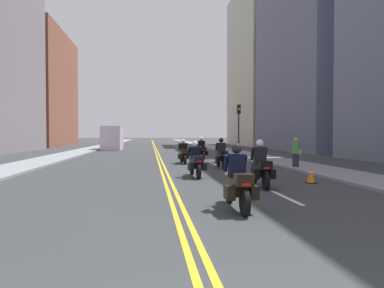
{
  "coord_description": "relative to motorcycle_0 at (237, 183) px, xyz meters",
  "views": [
    {
      "loc": [
        -0.7,
        -1.93,
        1.86
      ],
      "look_at": [
        1.8,
        19.04,
        1.28
      ],
      "focal_mm": 33.13,
      "sensor_mm": 36.0,
      "label": 1
    }
  ],
  "objects": [
    {
      "name": "ground_plane",
      "position": [
        -1.42,
        41.52,
        -0.67
      ],
      "size": [
        264.0,
        264.0,
        0.0
      ],
      "primitive_type": "plane",
      "color": "#35393B"
    },
    {
      "name": "traffic_cone_0",
      "position": [
        3.96,
        4.38,
        -0.34
      ],
      "size": [
        0.37,
        0.37,
        0.67
      ],
      "color": "black",
      "rests_on": "ground"
    },
    {
      "name": "motorcycle_1",
      "position": [
        1.73,
        3.57,
        0.02
      ],
      "size": [
        0.78,
        2.24,
        1.68
      ],
      "rotation": [
        0.0,
        0.0,
        -0.04
      ],
      "color": "black",
      "rests_on": "ground"
    },
    {
      "name": "motorcycle_0",
      "position": [
        0.0,
        0.0,
        0.0
      ],
      "size": [
        0.76,
        2.25,
        1.64
      ],
      "rotation": [
        0.0,
        0.0,
        -0.0
      ],
      "color": "black",
      "rests_on": "ground"
    },
    {
      "name": "building_left_2",
      "position": [
        -18.95,
        50.43,
        8.32
      ],
      "size": [
        7.01,
        19.48,
        17.97
      ],
      "color": "#92513C",
      "rests_on": "ground"
    },
    {
      "name": "motorcycle_4",
      "position": [
        -0.01,
        13.9,
        -0.04
      ],
      "size": [
        0.78,
        2.15,
        1.56
      ],
      "rotation": [
        0.0,
        0.0,
        0.04
      ],
      "color": "black",
      "rests_on": "ground"
    },
    {
      "name": "motorcycle_2",
      "position": [
        -0.16,
        6.71,
        -0.01
      ],
      "size": [
        0.78,
        2.27,
        1.58
      ],
      "rotation": [
        0.0,
        0.0,
        0.05
      ],
      "color": "black",
      "rests_on": "ground"
    },
    {
      "name": "centreline_yellow_inner",
      "position": [
        -1.54,
        41.52,
        -0.66
      ],
      "size": [
        0.12,
        132.0,
        0.01
      ],
      "primitive_type": "cube",
      "color": "yellow",
      "rests_on": "ground"
    },
    {
      "name": "motorcycle_5",
      "position": [
        1.65,
        17.21,
        0.01
      ],
      "size": [
        0.77,
        2.24,
        1.67
      ],
      "rotation": [
        0.0,
        0.0,
        0.03
      ],
      "color": "black",
      "rests_on": "ground"
    },
    {
      "name": "lane_dashes_white",
      "position": [
        1.84,
        22.52,
        -0.66
      ],
      "size": [
        0.14,
        56.4,
        0.01
      ],
      "color": "silver",
      "rests_on": "ground"
    },
    {
      "name": "building_right_1",
      "position": [
        17.35,
        30.72,
        11.42
      ],
      "size": [
        9.51,
        18.19,
        24.18
      ],
      "color": "slate",
      "rests_on": "ground"
    },
    {
      "name": "sidewalk_left",
      "position": [
        -9.29,
        41.52,
        -0.61
      ],
      "size": [
        2.67,
        144.0,
        0.12
      ],
      "primitive_type": "cube",
      "color": "gray",
      "rests_on": "ground"
    },
    {
      "name": "traffic_light_near",
      "position": [
        5.51,
        21.46,
        2.4
      ],
      "size": [
        0.28,
        0.38,
        4.42
      ],
      "color": "black",
      "rests_on": "ground"
    },
    {
      "name": "pedestrian_0",
      "position": [
        5.63,
        9.68,
        0.2
      ],
      "size": [
        0.45,
        0.46,
        1.68
      ],
      "rotation": [
        0.0,
        0.0,
        5.47
      ],
      "color": "#2B2633",
      "rests_on": "ground"
    },
    {
      "name": "building_right_2",
      "position": [
        17.01,
        49.71,
        12.49
      ],
      "size": [
        8.83,
        17.44,
        26.31
      ],
      "color": "#B4B9A5",
      "rests_on": "ground"
    },
    {
      "name": "centreline_yellow_outer",
      "position": [
        -1.3,
        41.52,
        -0.66
      ],
      "size": [
        0.12,
        132.0,
        0.01
      ],
      "primitive_type": "cube",
      "color": "yellow",
      "rests_on": "ground"
    },
    {
      "name": "sidewalk_right",
      "position": [
        6.44,
        41.52,
        -0.61
      ],
      "size": [
        2.67,
        144.0,
        0.12
      ],
      "primitive_type": "cube",
      "color": "gray",
      "rests_on": "ground"
    },
    {
      "name": "motorcycle_3",
      "position": [
        1.77,
        10.57,
        0.02
      ],
      "size": [
        0.76,
        2.14,
        1.66
      ],
      "rotation": [
        0.0,
        0.0,
        0.01
      ],
      "color": "black",
      "rests_on": "ground"
    },
    {
      "name": "parked_truck",
      "position": [
        -6.55,
        35.01,
        0.61
      ],
      "size": [
        2.2,
        6.5,
        2.8
      ],
      "color": "beige",
      "rests_on": "ground"
    }
  ]
}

